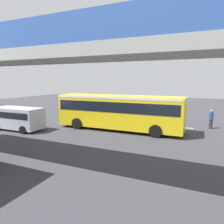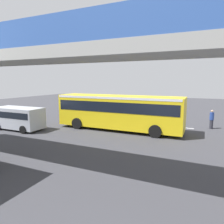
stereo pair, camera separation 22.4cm
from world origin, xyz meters
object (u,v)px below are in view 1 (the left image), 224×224
at_px(city_bus, 119,110).
at_px(pedestrian, 211,119).
at_px(parked_van, 18,117).
at_px(traffic_sign, 160,106).

xyz_separation_m(city_bus, pedestrian, (-7.81, -3.99, -1.00)).
bearing_deg(pedestrian, parked_van, 25.19).
bearing_deg(parked_van, city_bus, -156.56).
bearing_deg(traffic_sign, parked_van, 35.46).
bearing_deg(parked_van, pedestrian, -154.81).
relative_size(parked_van, pedestrian, 2.68).
bearing_deg(pedestrian, traffic_sign, -5.23).
distance_m(parked_van, traffic_sign, 14.02).
xyz_separation_m(city_bus, traffic_sign, (-2.90, -4.44, 0.01)).
bearing_deg(city_bus, pedestrian, -152.96).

